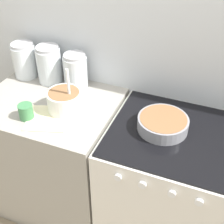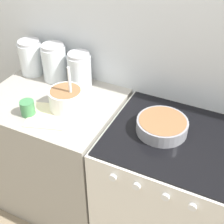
{
  "view_description": "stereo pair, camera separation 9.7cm",
  "coord_description": "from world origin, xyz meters",
  "px_view_note": "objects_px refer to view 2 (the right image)",
  "views": [
    {
      "loc": [
        0.54,
        -0.98,
        2.05
      ],
      "look_at": [
        0.01,
        0.32,
        0.99
      ],
      "focal_mm": 50.0,
      "sensor_mm": 36.0,
      "label": 1
    },
    {
      "loc": [
        0.62,
        -0.94,
        2.05
      ],
      "look_at": [
        0.01,
        0.32,
        0.99
      ],
      "focal_mm": 50.0,
      "sensor_mm": 36.0,
      "label": 2
    }
  ],
  "objects_px": {
    "baking_pan": "(162,126)",
    "storage_jar_right": "(80,72)",
    "mixing_bowl": "(66,98)",
    "storage_jar_middle": "(55,65)",
    "stove": "(165,192)",
    "storage_jar_left": "(31,59)",
    "tin_can": "(28,108)"
  },
  "relations": [
    {
      "from": "baking_pan",
      "to": "storage_jar_right",
      "type": "xyz_separation_m",
      "value": [
        -0.64,
        0.22,
        0.06
      ]
    },
    {
      "from": "mixing_bowl",
      "to": "storage_jar_middle",
      "type": "distance_m",
      "value": 0.36
    },
    {
      "from": "stove",
      "to": "baking_pan",
      "type": "bearing_deg",
      "value": 170.6
    },
    {
      "from": "storage_jar_left",
      "to": "tin_can",
      "type": "distance_m",
      "value": 0.5
    },
    {
      "from": "storage_jar_right",
      "to": "tin_can",
      "type": "distance_m",
      "value": 0.43
    },
    {
      "from": "storage_jar_left",
      "to": "storage_jar_right",
      "type": "relative_size",
      "value": 1.03
    },
    {
      "from": "storage_jar_right",
      "to": "tin_can",
      "type": "height_order",
      "value": "storage_jar_right"
    },
    {
      "from": "stove",
      "to": "storage_jar_middle",
      "type": "bearing_deg",
      "value": 165.85
    },
    {
      "from": "stove",
      "to": "baking_pan",
      "type": "height_order",
      "value": "baking_pan"
    },
    {
      "from": "stove",
      "to": "storage_jar_right",
      "type": "height_order",
      "value": "storage_jar_right"
    },
    {
      "from": "mixing_bowl",
      "to": "storage_jar_middle",
      "type": "relative_size",
      "value": 1.14
    },
    {
      "from": "stove",
      "to": "storage_jar_middle",
      "type": "relative_size",
      "value": 3.74
    },
    {
      "from": "mixing_bowl",
      "to": "storage_jar_left",
      "type": "height_order",
      "value": "mixing_bowl"
    },
    {
      "from": "stove",
      "to": "tin_can",
      "type": "xyz_separation_m",
      "value": [
        -0.82,
        -0.18,
        0.51
      ]
    },
    {
      "from": "stove",
      "to": "storage_jar_left",
      "type": "bearing_deg",
      "value": 168.26
    },
    {
      "from": "storage_jar_left",
      "to": "stove",
      "type": "bearing_deg",
      "value": -11.74
    },
    {
      "from": "storage_jar_right",
      "to": "mixing_bowl",
      "type": "bearing_deg",
      "value": -77.34
    },
    {
      "from": "storage_jar_middle",
      "to": "storage_jar_right",
      "type": "distance_m",
      "value": 0.19
    },
    {
      "from": "stove",
      "to": "storage_jar_left",
      "type": "xyz_separation_m",
      "value": [
        -1.1,
        0.23,
        0.57
      ]
    },
    {
      "from": "storage_jar_left",
      "to": "baking_pan",
      "type": "bearing_deg",
      "value": -11.9
    },
    {
      "from": "mixing_bowl",
      "to": "storage_jar_left",
      "type": "xyz_separation_m",
      "value": [
        -0.44,
        0.26,
        0.03
      ]
    },
    {
      "from": "stove",
      "to": "storage_jar_left",
      "type": "distance_m",
      "value": 1.26
    },
    {
      "from": "stove",
      "to": "tin_can",
      "type": "bearing_deg",
      "value": -167.59
    },
    {
      "from": "baking_pan",
      "to": "tin_can",
      "type": "height_order",
      "value": "tin_can"
    },
    {
      "from": "baking_pan",
      "to": "storage_jar_right",
      "type": "bearing_deg",
      "value": 161.31
    },
    {
      "from": "mixing_bowl",
      "to": "storage_jar_middle",
      "type": "xyz_separation_m",
      "value": [
        -0.25,
        0.26,
        0.04
      ]
    },
    {
      "from": "mixing_bowl",
      "to": "tin_can",
      "type": "xyz_separation_m",
      "value": [
        -0.17,
        -0.15,
        -0.03
      ]
    },
    {
      "from": "baking_pan",
      "to": "storage_jar_middle",
      "type": "xyz_separation_m",
      "value": [
        -0.83,
        0.22,
        0.07
      ]
    },
    {
      "from": "stove",
      "to": "storage_jar_middle",
      "type": "xyz_separation_m",
      "value": [
        -0.9,
        0.23,
        0.58
      ]
    },
    {
      "from": "tin_can",
      "to": "storage_jar_middle",
      "type": "bearing_deg",
      "value": 101.3
    },
    {
      "from": "storage_jar_left",
      "to": "storage_jar_right",
      "type": "height_order",
      "value": "storage_jar_left"
    },
    {
      "from": "stove",
      "to": "tin_can",
      "type": "distance_m",
      "value": 0.99
    }
  ]
}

